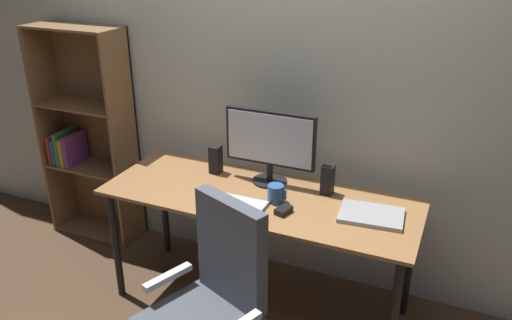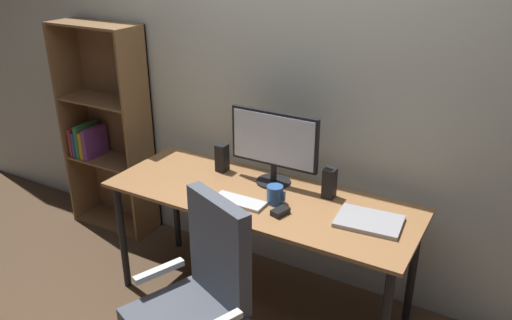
{
  "view_description": "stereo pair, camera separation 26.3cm",
  "coord_description": "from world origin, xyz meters",
  "views": [
    {
      "loc": [
        0.99,
        -2.3,
        2.06
      ],
      "look_at": [
        -0.0,
        -0.04,
        0.97
      ],
      "focal_mm": 35.84,
      "sensor_mm": 36.0,
      "label": 1
    },
    {
      "loc": [
        1.22,
        -2.18,
        2.06
      ],
      "look_at": [
        -0.0,
        -0.04,
        0.97
      ],
      "focal_mm": 35.84,
      "sensor_mm": 36.0,
      "label": 2
    }
  ],
  "objects": [
    {
      "name": "desk",
      "position": [
        0.0,
        0.0,
        0.66
      ],
      "size": [
        1.76,
        0.65,
        0.74
      ],
      "color": "olive",
      "rests_on": "ground"
    },
    {
      "name": "speaker_left",
      "position": [
        -0.36,
        0.17,
        0.82
      ],
      "size": [
        0.06,
        0.07,
        0.17
      ],
      "primitive_type": "cube",
      "color": "black",
      "rests_on": "desk"
    },
    {
      "name": "monitor",
      "position": [
        -0.01,
        0.18,
        0.99
      ],
      "size": [
        0.53,
        0.2,
        0.43
      ],
      "color": "black",
      "rests_on": "desk"
    },
    {
      "name": "coffee_mug",
      "position": [
        0.11,
        -0.03,
        0.79
      ],
      "size": [
        0.1,
        0.09,
        0.1
      ],
      "color": "#285193",
      "rests_on": "desk"
    },
    {
      "name": "ground_plane",
      "position": [
        0.0,
        0.0,
        0.0
      ],
      "size": [
        12.0,
        12.0,
        0.0
      ],
      "primitive_type": "plane",
      "color": "#4C3826"
    },
    {
      "name": "office_chair",
      "position": [
        0.05,
        -0.69,
        0.46
      ],
      "size": [
        0.58,
        0.59,
        1.01
      ],
      "rotation": [
        0.0,
        0.0,
        -0.38
      ],
      "color": "silver",
      "rests_on": "ground"
    },
    {
      "name": "mouse",
      "position": [
        0.19,
        -0.13,
        0.76
      ],
      "size": [
        0.08,
        0.11,
        0.03
      ],
      "primitive_type": "cube",
      "rotation": [
        0.0,
        0.0,
        -0.28
      ],
      "color": "black",
      "rests_on": "desk"
    },
    {
      "name": "keyboard",
      "position": [
        -0.05,
        -0.13,
        0.75
      ],
      "size": [
        0.29,
        0.11,
        0.02
      ],
      "primitive_type": "cube",
      "rotation": [
        0.0,
        0.0,
        0.01
      ],
      "color": "#B7BABC",
      "rests_on": "desk"
    },
    {
      "name": "back_wall",
      "position": [
        0.0,
        0.49,
        1.3
      ],
      "size": [
        6.4,
        0.1,
        2.6
      ],
      "primitive_type": "cube",
      "color": "beige",
      "rests_on": "ground"
    },
    {
      "name": "bookshelf",
      "position": [
        -1.46,
        0.32,
        0.74
      ],
      "size": [
        0.66,
        0.28,
        1.53
      ],
      "color": "brown",
      "rests_on": "ground"
    },
    {
      "name": "speaker_right",
      "position": [
        0.34,
        0.17,
        0.82
      ],
      "size": [
        0.06,
        0.07,
        0.17
      ],
      "primitive_type": "cube",
      "color": "black",
      "rests_on": "desk"
    },
    {
      "name": "laptop",
      "position": [
        0.62,
        0.01,
        0.75
      ],
      "size": [
        0.34,
        0.26,
        0.02
      ],
      "primitive_type": "cube",
      "rotation": [
        0.0,
        0.0,
        0.09
      ],
      "color": "#99999E",
      "rests_on": "desk"
    }
  ]
}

